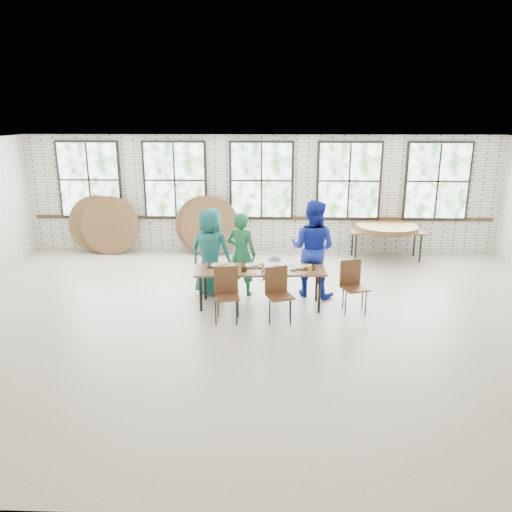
% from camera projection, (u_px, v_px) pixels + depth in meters
% --- Properties ---
extents(room, '(12.00, 12.00, 12.00)m').
position_uv_depth(room, '(261.00, 182.00, 12.60)').
color(room, beige).
rests_on(room, ground).
extents(dining_table, '(2.44, 0.94, 0.74)m').
position_uv_depth(dining_table, '(260.00, 271.00, 9.26)').
color(dining_table, brown).
rests_on(dining_table, ground).
extents(chair_near_left, '(0.48, 0.46, 0.95)m').
position_uv_depth(chair_near_left, '(226.00, 289.00, 8.70)').
color(chair_near_left, '#55321C').
rests_on(chair_near_left, ground).
extents(chair_near_right, '(0.54, 0.53, 0.95)m').
position_uv_depth(chair_near_right, '(278.00, 289.00, 8.71)').
color(chair_near_right, '#55321C').
rests_on(chair_near_right, ground).
extents(chair_spare, '(0.54, 0.53, 0.95)m').
position_uv_depth(chair_spare, '(353.00, 281.00, 9.11)').
color(chair_spare, '#55321C').
rests_on(chair_spare, ground).
extents(adult_teal, '(0.99, 0.80, 1.75)m').
position_uv_depth(adult_teal, '(211.00, 252.00, 9.87)').
color(adult_teal, '#1B6168').
rests_on(adult_teal, ground).
extents(adult_green, '(0.71, 0.58, 1.67)m').
position_uv_depth(adult_green, '(241.00, 254.00, 9.86)').
color(adult_green, '#1B653B').
rests_on(adult_green, ground).
extents(toddler, '(0.58, 0.42, 0.82)m').
position_uv_depth(toddler, '(274.00, 275.00, 9.96)').
color(toddler, '#152A42').
rests_on(toddler, ground).
extents(adult_blue, '(1.15, 1.05, 1.92)m').
position_uv_depth(adult_blue, '(313.00, 248.00, 9.78)').
color(adult_blue, '#1728A2').
rests_on(adult_blue, ground).
extents(storage_table, '(1.80, 0.76, 0.74)m').
position_uv_depth(storage_table, '(387.00, 232.00, 12.28)').
color(storage_table, brown).
rests_on(storage_table, ground).
extents(tabletop_clutter, '(2.01, 0.58, 0.11)m').
position_uv_depth(tabletop_clutter, '(266.00, 268.00, 9.22)').
color(tabletop_clutter, black).
rests_on(tabletop_clutter, dining_table).
extents(round_tops_stacked, '(1.50, 1.50, 0.13)m').
position_uv_depth(round_tops_stacked, '(387.00, 228.00, 12.24)').
color(round_tops_stacked, brown).
rests_on(round_tops_stacked, storage_table).
extents(round_tops_leaning, '(4.44, 0.39, 1.49)m').
position_uv_depth(round_tops_leaning, '(155.00, 225.00, 12.80)').
color(round_tops_leaning, brown).
rests_on(round_tops_leaning, ground).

